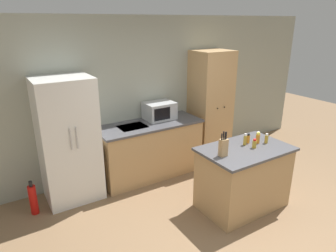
{
  "coord_description": "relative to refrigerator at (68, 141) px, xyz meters",
  "views": [
    {
      "loc": [
        -2.44,
        -2.11,
        2.51
      ],
      "look_at": [
        -0.25,
        1.4,
        1.05
      ],
      "focal_mm": 32.0,
      "sensor_mm": 36.0,
      "label": 1
    }
  ],
  "objects": [
    {
      "name": "knife_block",
      "position": [
        1.53,
        -1.54,
        0.12
      ],
      "size": [
        0.1,
        0.07,
        0.33
      ],
      "color": "tan",
      "rests_on": "kitchen_island"
    },
    {
      "name": "spice_bottle_orange_cap",
      "position": [
        2.32,
        -1.4,
        0.05
      ],
      "size": [
        0.05,
        0.05,
        0.13
      ],
      "color": "gold",
      "rests_on": "kitchen_island"
    },
    {
      "name": "microwave",
      "position": [
        1.57,
        0.11,
        0.17
      ],
      "size": [
        0.49,
        0.39,
        0.29
      ],
      "color": "#B2B5B7",
      "rests_on": "back_counter"
    },
    {
      "name": "kitchen_island",
      "position": [
        1.96,
        -1.51,
        -0.45
      ],
      "size": [
        1.23,
        0.79,
        0.9
      ],
      "color": "tan",
      "rests_on": "ground_plane"
    },
    {
      "name": "pantry_cabinet",
      "position": [
        2.62,
        0.04,
        0.11
      ],
      "size": [
        0.67,
        0.59,
        2.02
      ],
      "color": "tan",
      "rests_on": "ground_plane"
    },
    {
      "name": "spice_bottle_pale_salt",
      "position": [
        2.11,
        -1.4,
        0.06
      ],
      "size": [
        0.04,
        0.04,
        0.14
      ],
      "color": "orange",
      "rests_on": "kitchen_island"
    },
    {
      "name": "wall_back",
      "position": [
        1.56,
        0.35,
        0.4
      ],
      "size": [
        7.2,
        0.06,
        2.6
      ],
      "color": "#9EA393",
      "rests_on": "ground_plane"
    },
    {
      "name": "spice_bottle_tall_dark",
      "position": [
        2.02,
        -1.43,
        0.07
      ],
      "size": [
        0.04,
        0.04,
        0.16
      ],
      "color": "gold",
      "rests_on": "kitchen_island"
    },
    {
      "name": "ground_plane",
      "position": [
        1.56,
        -1.98,
        -0.9
      ],
      "size": [
        14.0,
        14.0,
        0.0
      ],
      "primitive_type": "plane",
      "color": "#846647"
    },
    {
      "name": "spice_bottle_amber_oil",
      "position": [
        2.06,
        -1.57,
        0.05
      ],
      "size": [
        0.06,
        0.06,
        0.13
      ],
      "color": "gold",
      "rests_on": "kitchen_island"
    },
    {
      "name": "spice_bottle_short_red",
      "position": [
        2.22,
        -1.48,
        0.07
      ],
      "size": [
        0.06,
        0.06,
        0.15
      ],
      "color": "orange",
      "rests_on": "kitchen_island"
    },
    {
      "name": "fire_extinguisher",
      "position": [
        -0.58,
        -0.15,
        -0.68
      ],
      "size": [
        0.1,
        0.1,
        0.5
      ],
      "color": "red",
      "rests_on": "ground_plane"
    },
    {
      "name": "back_counter",
      "position": [
        1.31,
        -0.01,
        -0.44
      ],
      "size": [
        1.74,
        0.7,
        0.93
      ],
      "color": "tan",
      "rests_on": "ground_plane"
    },
    {
      "name": "refrigerator",
      "position": [
        0.0,
        0.0,
        0.0
      ],
      "size": [
        0.78,
        0.67,
        1.8
      ],
      "color": "white",
      "rests_on": "ground_plane"
    },
    {
      "name": "spice_bottle_green_herb",
      "position": [
        2.33,
        -1.54,
        0.06
      ],
      "size": [
        0.05,
        0.05,
        0.14
      ],
      "color": "gold",
      "rests_on": "kitchen_island"
    }
  ]
}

